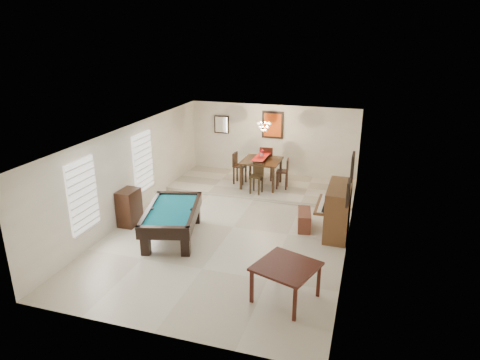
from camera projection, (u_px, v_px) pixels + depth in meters
The scene contains 25 objects.
ground_plane at pixel (233, 227), 11.57m from camera, with size 6.00×9.00×0.02m, color beige.
wall_back at pixel (272, 141), 15.19m from camera, with size 6.00×0.04×2.60m, color silver.
wall_front at pixel (149, 269), 7.08m from camera, with size 6.00×0.04×2.60m, color silver.
wall_left at pixel (132, 171), 11.97m from camera, with size 0.04×9.00×2.60m, color silver.
wall_right at pixel (351, 194), 10.30m from camera, with size 0.04×9.00×2.60m, color silver.
ceiling at pixel (233, 133), 10.70m from camera, with size 6.00×9.00×0.04m, color white.
dining_step at pixel (263, 186), 14.48m from camera, with size 6.00×2.50×0.12m, color beige.
window_left_front at pixel (83, 195), 9.95m from camera, with size 0.06×1.00×1.70m, color white.
window_left_rear at pixel (143, 162), 12.47m from camera, with size 0.06×1.00×1.70m, color white.
pool_table at pixel (172, 223), 10.89m from camera, with size 1.24×2.29×0.76m, color black, non-canonical shape.
square_table at pixel (286, 282), 8.36m from camera, with size 1.09×1.09×0.76m, color #34130D, non-canonical shape.
upright_piano at pixel (332, 209), 11.05m from camera, with size 0.88×1.58×1.31m, color brown, non-canonical shape.
piano_bench at pixel (304, 220), 11.44m from camera, with size 0.33×0.86×0.48m, color brown.
apothecary_chest at pixel (129, 207), 11.59m from camera, with size 0.44×0.66×0.99m, color black.
dining_table at pixel (261, 171), 14.13m from camera, with size 1.23×1.23×1.02m, color black, non-canonical shape.
flower_vase at pixel (262, 153), 13.92m from camera, with size 0.14×0.14×0.24m, color #A40E18, non-canonical shape.
dining_chair_south at pixel (256, 179), 13.49m from camera, with size 0.36×0.36×0.97m, color black, non-canonical shape.
dining_chair_north at pixel (267, 163), 14.72m from camera, with size 0.44×0.44×1.19m, color black, non-canonical shape.
dining_chair_west at pixel (240, 168), 14.36m from camera, with size 0.39×0.39×1.06m, color black, non-canonical shape.
dining_chair_east at pixel (282, 174), 13.92m from camera, with size 0.37×0.37×1.00m, color black, non-canonical shape.
chandelier at pixel (264, 124), 13.72m from camera, with size 0.44×0.44×0.60m, color #FFE5B2, non-canonical shape.
back_painting at pixel (273, 125), 14.96m from camera, with size 0.75×0.06×0.95m, color #D84C14.
back_mirror at pixel (222, 124), 15.52m from camera, with size 0.55×0.06×0.65m, color white.
right_picture_upper at pixel (353, 167), 10.38m from camera, with size 0.06×0.55×0.65m, color slate.
right_picture_lower at pixel (348, 193), 9.27m from camera, with size 0.06×0.45×0.55m, color gray.
Camera 1 is at (3.28, -9.97, 5.04)m, focal length 32.00 mm.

